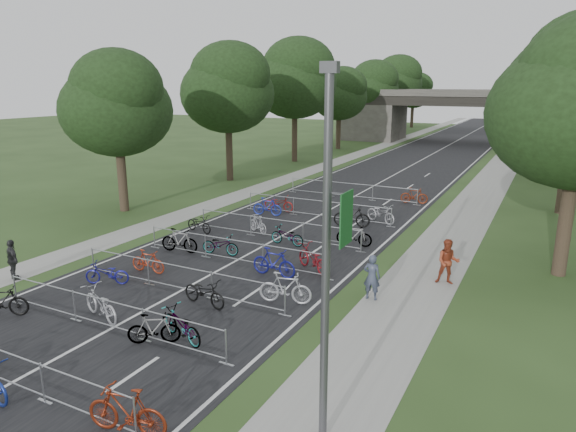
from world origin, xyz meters
name	(u,v)px	position (x,y,z in m)	size (l,w,h in m)	color
ground	(6,386)	(0.00, 0.00, 0.00)	(200.00, 200.00, 0.00)	#2C441D
road	(428,156)	(0.00, 50.00, 0.01)	(11.00, 140.00, 0.01)	black
sidewalk_right	(506,161)	(8.00, 50.00, 0.01)	(3.00, 140.00, 0.01)	gray
sidewalk_left	(363,152)	(-7.50, 50.00, 0.01)	(2.00, 140.00, 0.01)	gray
lane_markings	(428,157)	(0.00, 50.00, 0.00)	(0.12, 140.00, 0.00)	silver
overpass_bridge	(455,117)	(0.00, 65.00, 3.53)	(31.00, 8.00, 7.05)	#45423D
lamppost	(327,260)	(8.33, 2.00, 4.28)	(0.61, 0.65, 8.21)	#4C4C51
tree_left_0	(117,106)	(-11.39, 15.93, 6.49)	(6.72, 6.72, 10.25)	#33261C
tree_left_1	(228,90)	(-11.39, 27.93, 7.30)	(7.56, 7.56, 11.53)	#33261C
tree_left_2	(295,80)	(-11.39, 39.93, 8.12)	(8.40, 8.40, 12.81)	#33261C
tree_right_2	(571,108)	(13.11, 39.93, 5.95)	(6.16, 6.16, 9.39)	#33261C
tree_left_3	(340,95)	(-11.39, 51.93, 6.49)	(6.72, 6.72, 10.25)	#33261C
tree_right_3	(571,93)	(13.11, 51.93, 6.92)	(7.17, 7.17, 10.93)	#33261C
tree_left_4	(372,87)	(-11.39, 63.93, 7.30)	(7.56, 7.56, 11.53)	#33261C
tree_right_4	(570,83)	(13.11, 63.93, 7.90)	(8.18, 8.18, 12.47)	#33261C
tree_left_5	(396,82)	(-11.39, 75.93, 8.12)	(8.40, 8.40, 12.81)	#33261C
tree_right_5	(567,97)	(13.11, 75.93, 5.95)	(6.16, 6.16, 9.39)	#33261C
tree_left_6	(414,91)	(-11.39, 87.93, 6.49)	(6.72, 6.72, 10.25)	#33261C
tree_right_6	(567,89)	(13.11, 87.93, 6.92)	(7.17, 7.17, 10.93)	#33261C
barrier_row_0	(3,368)	(0.00, 0.00, 0.55)	(9.70, 0.08, 1.10)	#A2A5AA
barrier_row_1	(108,315)	(0.00, 3.60, 0.55)	(9.70, 0.08, 1.10)	#A2A5AA
barrier_row_2	(179,278)	(0.00, 7.20, 0.55)	(9.70, 0.08, 1.10)	#A2A5AA
barrier_row_3	(233,251)	(0.00, 11.00, 0.55)	(9.70, 0.08, 1.10)	#A2A5AA
barrier_row_4	(276,229)	(0.00, 15.00, 0.55)	(9.70, 0.08, 1.10)	#A2A5AA
barrier_row_5	(316,209)	(0.00, 20.00, 0.55)	(9.70, 0.08, 1.10)	#A2A5AA
barrier_row_6	(352,191)	(0.00, 26.00, 0.55)	(9.70, 0.08, 1.10)	#A2A5AA
bike_3	(127,411)	(4.30, 0.05, 0.61)	(0.57, 2.01, 1.21)	maroon
bike_4	(1,302)	(-4.01, 2.67, 0.54)	(0.51, 1.81, 1.09)	black
bike_5	(100,304)	(-0.82, 4.07, 0.56)	(0.75, 2.15, 1.13)	#A8A8B0
bike_6	(154,329)	(1.94, 3.61, 0.49)	(0.46, 1.63, 0.98)	#A2A5AA
bike_7	(181,325)	(2.57, 4.15, 0.52)	(0.69, 1.98, 1.04)	#A2A5AA
bike_8	(107,273)	(-3.05, 6.47, 0.46)	(0.62, 1.77, 0.93)	navy
bike_9	(148,262)	(-2.49, 8.23, 0.50)	(0.47, 1.66, 1.00)	#A03017
bike_10	(204,292)	(1.63, 6.62, 0.51)	(0.68, 1.95, 1.02)	black
bike_11	(285,288)	(4.13, 8.12, 0.59)	(0.56, 1.97, 1.19)	#B0B1B8
bike_12	(179,241)	(-3.07, 11.02, 0.57)	(0.54, 1.91, 1.15)	#A2A5AA
bike_13	(220,245)	(-1.12, 11.60, 0.49)	(0.64, 1.85, 0.97)	#A2A5AA
bike_14	(274,263)	(2.46, 10.29, 0.61)	(0.57, 2.04, 1.22)	navy
bike_15	(312,258)	(3.61, 11.63, 0.56)	(0.75, 2.15, 1.13)	maroon
bike_16	(199,224)	(-4.30, 14.20, 0.49)	(0.65, 1.85, 0.97)	black
bike_17	(258,224)	(-1.41, 15.54, 0.49)	(0.46, 1.64, 0.99)	#ABABB3
bike_18	(287,236)	(0.97, 14.34, 0.48)	(0.64, 1.82, 0.96)	#A2A5AA
bike_19	(354,235)	(3.97, 15.75, 0.55)	(0.51, 1.82, 1.09)	#A2A5AA
bike_20	(267,207)	(-2.84, 19.05, 0.55)	(0.52, 1.84, 1.10)	#1C2D9C
bike_21	(279,203)	(-2.73, 20.31, 0.52)	(0.69, 1.98, 1.04)	maroon
bike_22	(352,216)	(2.62, 19.00, 0.62)	(0.58, 2.05, 1.23)	black
bike_23	(381,213)	(3.81, 20.60, 0.56)	(0.74, 2.13, 1.12)	#ABA9B1
bike_27	(414,196)	(4.30, 26.39, 0.54)	(0.51, 1.79, 1.08)	maroon
pedestrian_a	(372,277)	(6.80, 9.93, 0.87)	(0.63, 0.42, 1.74)	#384054
pedestrian_b	(448,262)	(9.00, 12.79, 0.92)	(0.90, 0.70, 1.84)	maroon
pedestrian_c	(13,260)	(-6.80, 5.09, 0.85)	(0.99, 0.41, 1.70)	#2B2B2D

